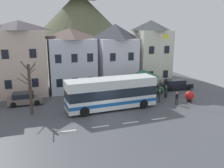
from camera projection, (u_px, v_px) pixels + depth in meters
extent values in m
cube|color=#4B4E54|center=(109.00, 117.00, 23.44)|extent=(40.00, 60.00, 0.06)
cube|color=silver|center=(67.00, 131.00, 20.08)|extent=(1.60, 0.20, 0.01)
cube|color=silver|center=(100.00, 127.00, 20.99)|extent=(1.60, 0.20, 0.01)
cube|color=silver|center=(131.00, 122.00, 21.91)|extent=(1.60, 0.20, 0.01)
cube|color=silver|center=(159.00, 119.00, 22.82)|extent=(1.60, 0.20, 0.01)
cube|color=beige|center=(22.00, 63.00, 30.92)|extent=(6.26, 5.96, 8.48)
pyramid|color=#453E45|center=(18.00, 25.00, 29.78)|extent=(6.26, 5.96, 1.26)
cube|color=black|center=(8.00, 85.00, 28.18)|extent=(0.80, 0.06, 1.10)
cube|color=black|center=(35.00, 83.00, 29.13)|extent=(0.80, 0.06, 1.10)
cube|color=black|center=(5.00, 54.00, 27.32)|extent=(0.80, 0.06, 1.10)
cube|color=black|center=(33.00, 53.00, 28.27)|extent=(0.80, 0.06, 1.10)
cube|color=silver|center=(71.00, 64.00, 33.55)|extent=(6.23, 6.97, 7.32)
pyramid|color=brown|center=(70.00, 33.00, 32.53)|extent=(6.23, 6.97, 1.41)
cube|color=black|center=(60.00, 83.00, 30.11)|extent=(0.80, 0.06, 1.10)
cube|color=black|center=(75.00, 82.00, 30.74)|extent=(0.80, 0.06, 1.10)
cube|color=black|center=(91.00, 81.00, 31.37)|extent=(0.80, 0.06, 1.10)
cube|color=black|center=(58.00, 59.00, 29.37)|extent=(0.80, 0.06, 1.10)
cube|color=black|center=(75.00, 58.00, 30.00)|extent=(0.80, 0.06, 1.10)
cube|color=black|center=(90.00, 58.00, 30.63)|extent=(0.80, 0.06, 1.10)
cube|color=white|center=(115.00, 63.00, 35.07)|extent=(5.41, 5.91, 7.22)
pyramid|color=#3C3E47|center=(115.00, 31.00, 33.98)|extent=(5.41, 5.91, 2.14)
cube|color=black|center=(113.00, 80.00, 32.35)|extent=(0.80, 0.06, 1.10)
cube|color=black|center=(131.00, 78.00, 33.17)|extent=(0.80, 0.06, 1.10)
cube|color=black|center=(113.00, 57.00, 31.62)|extent=(0.80, 0.06, 1.10)
cube|color=black|center=(131.00, 56.00, 32.44)|extent=(0.80, 0.06, 1.10)
cube|color=silver|center=(150.00, 58.00, 36.59)|extent=(5.01, 5.67, 8.40)
pyramid|color=#3D4345|center=(151.00, 25.00, 35.43)|extent=(5.01, 5.67, 1.53)
cube|color=black|center=(151.00, 75.00, 34.07)|extent=(0.80, 0.06, 1.10)
cube|color=black|center=(166.00, 74.00, 34.84)|extent=(0.80, 0.06, 1.10)
cube|color=black|center=(152.00, 50.00, 33.22)|extent=(0.80, 0.06, 1.10)
cube|color=black|center=(167.00, 50.00, 33.98)|extent=(0.80, 0.06, 1.10)
cone|color=#5F6546|center=(80.00, 29.00, 54.89)|extent=(35.14, 35.14, 17.01)
cube|color=white|center=(111.00, 101.00, 25.53)|extent=(10.07, 3.13, 1.21)
cube|color=#1959A5|center=(111.00, 101.00, 25.51)|extent=(10.09, 3.15, 0.36)
cube|color=#19232D|center=(111.00, 91.00, 25.27)|extent=(9.96, 3.08, 1.02)
cube|color=white|center=(111.00, 83.00, 25.04)|extent=(10.07, 3.13, 0.96)
cube|color=#19232D|center=(151.00, 87.00, 27.05)|extent=(0.18, 2.14, 0.98)
cylinder|color=black|center=(134.00, 98.00, 27.93)|extent=(1.01, 0.34, 1.00)
cylinder|color=black|center=(143.00, 104.00, 25.71)|extent=(1.01, 0.34, 1.00)
cylinder|color=black|center=(79.00, 105.00, 25.51)|extent=(1.01, 0.34, 1.00)
cylinder|color=black|center=(85.00, 112.00, 23.29)|extent=(1.01, 0.34, 1.00)
cylinder|color=#473D33|center=(126.00, 85.00, 31.43)|extent=(0.14, 0.14, 2.40)
cylinder|color=#473D33|center=(148.00, 83.00, 32.44)|extent=(0.14, 0.14, 2.40)
cylinder|color=#473D33|center=(136.00, 91.00, 28.38)|extent=(0.14, 0.14, 2.40)
cylinder|color=#473D33|center=(160.00, 89.00, 29.39)|extent=(0.14, 0.14, 2.40)
pyramid|color=#265E48|center=(143.00, 74.00, 30.00)|extent=(3.60, 3.60, 1.16)
cube|color=slate|center=(26.00, 100.00, 27.14)|extent=(3.87, 1.90, 0.64)
cube|color=#1E232D|center=(23.00, 95.00, 26.94)|extent=(2.33, 1.66, 0.58)
cylinder|color=black|center=(37.00, 98.00, 28.39)|extent=(0.64, 0.20, 0.64)
cylinder|color=black|center=(37.00, 103.00, 26.73)|extent=(0.64, 0.20, 0.64)
cylinder|color=black|center=(15.00, 100.00, 27.63)|extent=(0.64, 0.20, 0.64)
cylinder|color=black|center=(13.00, 105.00, 25.97)|extent=(0.64, 0.20, 0.64)
cube|color=#295838|center=(148.00, 90.00, 31.44)|extent=(4.06, 1.97, 0.69)
cube|color=#1E232D|center=(150.00, 86.00, 31.38)|extent=(2.47, 1.66, 0.47)
cylinder|color=black|center=(143.00, 94.00, 30.28)|extent=(0.65, 0.24, 0.64)
cylinder|color=black|center=(137.00, 91.00, 31.74)|extent=(0.65, 0.24, 0.64)
cylinder|color=black|center=(160.00, 92.00, 31.23)|extent=(0.65, 0.24, 0.64)
cylinder|color=black|center=(153.00, 89.00, 32.70)|extent=(0.65, 0.24, 0.64)
cube|color=black|center=(176.00, 86.00, 33.86)|extent=(4.67, 2.09, 0.67)
cube|color=#1E232D|center=(175.00, 82.00, 33.66)|extent=(2.83, 1.76, 0.57)
cylinder|color=black|center=(182.00, 85.00, 35.09)|extent=(0.65, 0.24, 0.64)
cylinder|color=black|center=(189.00, 88.00, 33.47)|extent=(0.65, 0.24, 0.64)
cylinder|color=black|center=(164.00, 86.00, 34.35)|extent=(0.65, 0.24, 0.64)
cylinder|color=black|center=(170.00, 89.00, 32.73)|extent=(0.65, 0.24, 0.64)
cylinder|color=#2D2D38|center=(159.00, 99.00, 28.04)|extent=(0.16, 0.16, 0.79)
cylinder|color=#2D2D38|center=(159.00, 99.00, 27.86)|extent=(0.16, 0.16, 0.79)
cylinder|color=#2D382D|center=(160.00, 94.00, 27.80)|extent=(0.30, 0.30, 0.58)
sphere|color=#D1AD89|center=(160.00, 91.00, 27.71)|extent=(0.21, 0.21, 0.21)
cylinder|color=#38332D|center=(176.00, 101.00, 27.06)|extent=(0.13, 0.13, 0.78)
cylinder|color=#38332D|center=(177.00, 102.00, 26.92)|extent=(0.13, 0.13, 0.78)
cylinder|color=black|center=(177.00, 96.00, 26.84)|extent=(0.36, 0.36, 0.57)
sphere|color=tan|center=(177.00, 93.00, 26.75)|extent=(0.23, 0.23, 0.23)
cylinder|color=black|center=(165.00, 95.00, 29.75)|extent=(0.16, 0.16, 0.73)
cylinder|color=black|center=(167.00, 95.00, 29.73)|extent=(0.16, 0.16, 0.73)
cylinder|color=#2D382D|center=(166.00, 90.00, 29.59)|extent=(0.31, 0.31, 0.66)
sphere|color=#D1AD89|center=(166.00, 87.00, 29.49)|extent=(0.22, 0.22, 0.22)
cube|color=#33473D|center=(126.00, 89.00, 32.09)|extent=(1.42, 0.45, 0.08)
cube|color=#33473D|center=(126.00, 87.00, 32.25)|extent=(1.42, 0.06, 0.40)
cube|color=#2D2D33|center=(122.00, 91.00, 31.95)|extent=(0.08, 0.36, 0.45)
cube|color=#2D2D33|center=(130.00, 91.00, 32.34)|extent=(0.08, 0.36, 0.45)
cylinder|color=silver|center=(160.00, 66.00, 29.34)|extent=(0.10, 0.10, 8.06)
cube|color=yellow|center=(165.00, 37.00, 28.61)|extent=(0.90, 0.03, 0.56)
cylinder|color=black|center=(189.00, 101.00, 28.11)|extent=(0.64, 0.64, 0.25)
sphere|color=red|center=(189.00, 95.00, 27.96)|extent=(1.07, 1.07, 1.07)
cylinder|color=#47382D|center=(30.00, 90.00, 23.51)|extent=(0.28, 0.28, 5.24)
cylinder|color=#47382D|center=(32.00, 72.00, 23.12)|extent=(0.68, 0.19, 0.61)
cylinder|color=#47382D|center=(25.00, 66.00, 22.48)|extent=(0.73, 0.87, 1.13)
cylinder|color=#47382D|center=(32.00, 66.00, 23.21)|extent=(0.84, 0.37, 0.99)
cylinder|color=#47382D|center=(25.00, 77.00, 23.60)|extent=(0.95, 1.18, 0.81)
cylinder|color=#47382D|center=(25.00, 78.00, 23.41)|extent=(0.81, 0.68, 0.74)
cylinder|color=#47382D|center=(32.00, 69.00, 23.03)|extent=(0.74, 0.25, 0.96)
cylinder|color=#47382D|center=(23.00, 82.00, 22.82)|extent=(1.18, 0.74, 0.97)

